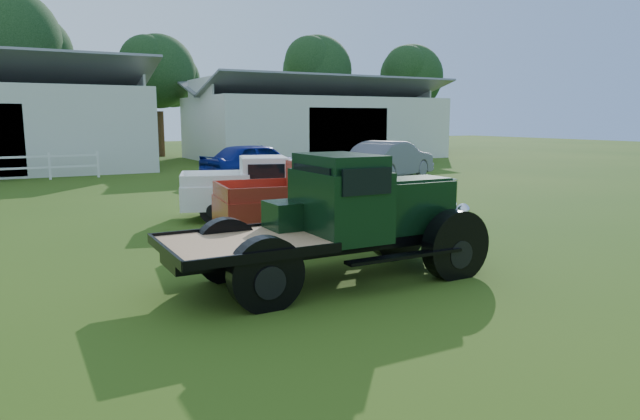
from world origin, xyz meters
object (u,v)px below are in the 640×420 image
vintage_flatbed (334,218)px  misc_car_blue (257,162)px  white_pickup (261,188)px  misc_car_grey (391,160)px  red_pickup (320,199)px

vintage_flatbed → misc_car_blue: 15.13m
vintage_flatbed → white_pickup: vintage_flatbed is taller
misc_car_grey → misc_car_blue: bearing=48.4°
red_pickup → white_pickup: size_ratio=1.08×
vintage_flatbed → misc_car_grey: 16.32m
misc_car_blue → misc_car_grey: 5.91m
misc_car_blue → vintage_flatbed: bearing=149.5°
white_pickup → red_pickup: bearing=-69.0°
vintage_flatbed → misc_car_blue: bearing=72.5°
vintage_flatbed → white_pickup: size_ratio=1.20×
vintage_flatbed → misc_car_blue: size_ratio=1.08×
vintage_flatbed → misc_car_grey: (10.29, 12.67, -0.21)m
vintage_flatbed → misc_car_blue: vintage_flatbed is taller
red_pickup → misc_car_blue: 11.61m
vintage_flatbed → white_pickup: (1.35, 6.25, -0.24)m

